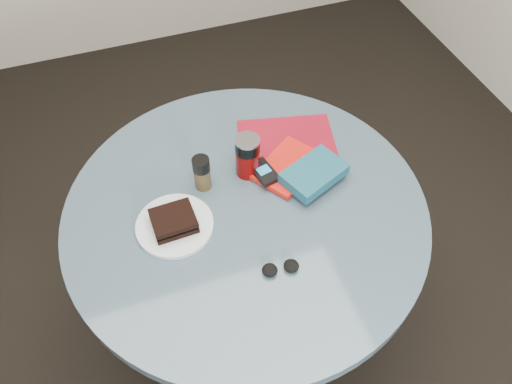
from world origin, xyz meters
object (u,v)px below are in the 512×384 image
object	(u,v)px
soda_can	(248,156)
pepper_grinder	(202,173)
red_book	(288,167)
plate	(175,225)
sandwich	(174,221)
table	(247,239)
magazine	(287,142)
mp3_player	(264,172)
novel	(314,174)
headphones	(280,268)

from	to	relation	value
soda_can	pepper_grinder	distance (m)	0.14
pepper_grinder	red_book	xyz separation A→B (m)	(0.25, -0.02, -0.04)
plate	sandwich	distance (m)	0.03
table	red_book	size ratio (longest dim) A/B	5.05
magazine	mp3_player	distance (m)	0.16
magazine	mp3_player	size ratio (longest dim) A/B	2.80
table	novel	xyz separation A→B (m)	(0.21, 0.02, 0.20)
novel	mp3_player	world-z (taller)	novel
table	headphones	world-z (taller)	headphones
sandwich	soda_can	bearing A→B (deg)	26.64
plate	magazine	size ratio (longest dim) A/B	0.71
sandwich	magazine	world-z (taller)	sandwich
table	soda_can	size ratio (longest dim) A/B	7.59
novel	headphones	xyz separation A→B (m)	(-0.19, -0.24, -0.03)
table	plate	xyz separation A→B (m)	(-0.20, -0.00, 0.17)
soda_can	pepper_grinder	xyz separation A→B (m)	(-0.14, -0.01, -0.01)
plate	soda_can	xyz separation A→B (m)	(0.25, 0.12, 0.06)
soda_can	magazine	world-z (taller)	soda_can
magazine	headphones	distance (m)	0.45
mp3_player	novel	bearing A→B (deg)	-25.43
table	headphones	size ratio (longest dim) A/B	10.19
plate	novel	world-z (taller)	novel
soda_can	headphones	bearing A→B (deg)	-95.05
table	novel	size ratio (longest dim) A/B	5.75
headphones	plate	bearing A→B (deg)	135.02
soda_can	novel	xyz separation A→B (m)	(0.16, -0.10, -0.03)
table	sandwich	world-z (taller)	sandwich
table	magazine	distance (m)	0.32
plate	pepper_grinder	xyz separation A→B (m)	(0.11, 0.11, 0.05)
soda_can	mp3_player	xyz separation A→B (m)	(0.03, -0.04, -0.04)
red_book	novel	bearing A→B (deg)	-89.16
soda_can	pepper_grinder	bearing A→B (deg)	-176.34
magazine	red_book	world-z (taller)	red_book
plate	magazine	bearing A→B (deg)	25.87
soda_can	red_book	xyz separation A→B (m)	(0.11, -0.03, -0.05)
plate	novel	distance (m)	0.41
red_book	pepper_grinder	bearing A→B (deg)	140.23
magazine	plate	bearing A→B (deg)	-140.76
table	sandwich	distance (m)	0.28
magazine	novel	distance (m)	0.18
table	magazine	size ratio (longest dim) A/B	3.47
table	magazine	world-z (taller)	magazine
plate	sandwich	bearing A→B (deg)	-100.18
red_book	soda_can	bearing A→B (deg)	129.83
magazine	soda_can	bearing A→B (deg)	-140.93
table	headphones	bearing A→B (deg)	-85.58
table	soda_can	distance (m)	0.26
magazine	headphones	xyz separation A→B (m)	(-0.18, -0.41, 0.01)
novel	table	bearing A→B (deg)	162.22
headphones	sandwich	bearing A→B (deg)	135.63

